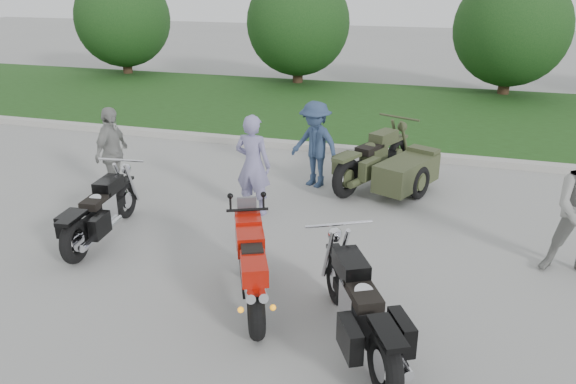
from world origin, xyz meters
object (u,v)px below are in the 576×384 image
(sportbike_red, at_px, (252,265))
(person_denim, at_px, (315,144))
(cruiser_right, at_px, (361,311))
(cruiser_left, at_px, (99,214))
(person_back, at_px, (112,153))
(person_stripe, at_px, (253,165))
(cruiser_sidecar, at_px, (391,168))

(sportbike_red, relative_size, person_denim, 1.14)
(sportbike_red, distance_m, cruiser_right, 1.48)
(cruiser_left, height_order, person_back, person_back)
(person_stripe, bearing_deg, cruiser_sidecar, -135.27)
(cruiser_left, xyz_separation_m, person_stripe, (1.83, 1.69, 0.41))
(person_denim, bearing_deg, cruiser_sidecar, 27.66)
(cruiser_right, distance_m, cruiser_sidecar, 4.85)
(cruiser_right, bearing_deg, person_back, 119.92)
(sportbike_red, height_order, cruiser_left, sportbike_red)
(sportbike_red, distance_m, person_back, 4.54)
(cruiser_left, distance_m, cruiser_right, 4.47)
(cruiser_left, relative_size, cruiser_sidecar, 0.92)
(cruiser_left, bearing_deg, person_denim, 46.10)
(cruiser_right, height_order, cruiser_sidecar, cruiser_sidecar)
(sportbike_red, height_order, cruiser_sidecar, cruiser_sidecar)
(cruiser_right, bearing_deg, person_denim, 81.94)
(cruiser_left, height_order, person_stripe, person_stripe)
(cruiser_left, relative_size, person_back, 1.35)
(sportbike_red, distance_m, cruiser_left, 2.99)
(cruiser_sidecar, height_order, person_stripe, person_stripe)
(person_denim, bearing_deg, person_back, -131.10)
(cruiser_sidecar, relative_size, person_back, 1.46)
(cruiser_sidecar, distance_m, person_stripe, 2.70)
(sportbike_red, bearing_deg, person_stripe, 85.61)
(person_denim, distance_m, person_back, 3.68)
(cruiser_sidecar, distance_m, person_back, 5.05)
(cruiser_left, xyz_separation_m, cruiser_right, (4.22, -1.46, 0.02))
(sportbike_red, xyz_separation_m, person_denim, (-0.34, 4.28, 0.26))
(person_back, bearing_deg, cruiser_sidecar, -73.39)
(cruiser_right, relative_size, person_stripe, 1.26)
(person_stripe, distance_m, person_denim, 1.71)
(sportbike_red, height_order, cruiser_right, sportbike_red)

